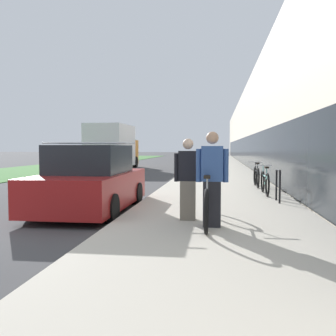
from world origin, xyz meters
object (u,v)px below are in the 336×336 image
cruiser_bike_middle (256,176)px  person_bystander (188,179)px  cruiser_bike_nearest (265,182)px  parked_sedan_curbside (91,182)px  bike_rack_hoop (278,182)px  person_rider (212,179)px  moving_truck (113,147)px  tandem_bicycle (208,202)px

cruiser_bike_middle → person_bystander: bearing=-107.0°
cruiser_bike_nearest → parked_sedan_curbside: 5.24m
bike_rack_hoop → cruiser_bike_middle: cruiser_bike_middle is taller
bike_rack_hoop → cruiser_bike_middle: bearing=92.8°
cruiser_bike_middle → parked_sedan_curbside: bearing=-132.0°
person_rider → cruiser_bike_middle: bearing=78.1°
person_rider → cruiser_bike_nearest: 5.05m
parked_sedan_curbside → moving_truck: 17.70m
person_bystander → cruiser_bike_nearest: 4.68m
cruiser_bike_middle → bike_rack_hoop: bearing=-87.2°
bike_rack_hoop → cruiser_bike_middle: (-0.18, 3.67, -0.14)m
person_bystander → cruiser_bike_nearest: size_ratio=0.87×
tandem_bicycle → person_rider: 0.56m
person_rider → cruiser_bike_middle: 7.11m
tandem_bicycle → moving_truck: size_ratio=0.42×
bike_rack_hoop → parked_sedan_curbside: size_ratio=0.21×
person_bystander → cruiser_bike_middle: size_ratio=0.94×
moving_truck → person_rider: bearing=-69.1°
bike_rack_hoop → cruiser_bike_nearest: cruiser_bike_nearest is taller
bike_rack_hoop → person_rider: bearing=-116.7°
bike_rack_hoop → moving_truck: size_ratio=0.14×
tandem_bicycle → bike_rack_hoop: bearing=59.6°
person_rider → person_bystander: size_ratio=1.07×
moving_truck → tandem_bicycle: bearing=-69.0°
person_bystander → cruiser_bike_nearest: bearing=64.9°
cruiser_bike_middle → person_rider: bearing=-101.9°
person_rider → person_bystander: (-0.47, 0.57, -0.05)m
cruiser_bike_middle → moving_truck: bearing=125.7°
bike_rack_hoop → moving_truck: moving_truck is taller
cruiser_bike_nearest → parked_sedan_curbside: size_ratio=0.44×
person_rider → person_bystander: bearing=129.6°
tandem_bicycle → person_rider: bearing=-76.1°
parked_sedan_curbside → person_rider: bearing=-34.6°
person_bystander → parked_sedan_curbside: 2.88m
person_bystander → person_rider: bearing=-50.4°
parked_sedan_curbside → moving_truck: moving_truck is taller
person_rider → moving_truck: bearing=110.9°
cruiser_bike_nearest → cruiser_bike_middle: cruiser_bike_middle is taller
person_rider → moving_truck: 20.52m
person_rider → parked_sedan_curbside: size_ratio=0.41×
person_rider → bike_rack_hoop: (1.65, 3.27, -0.34)m
person_rider → person_bystander: person_rider is taller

